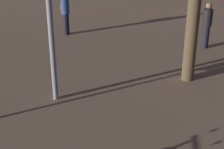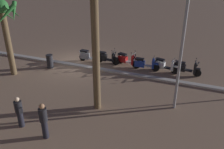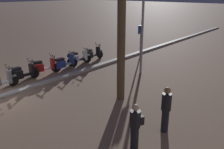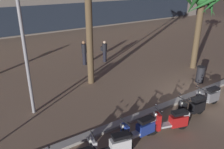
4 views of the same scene
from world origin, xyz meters
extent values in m
cylinder|color=black|center=(-2.71, 7.68, 0.43)|extent=(0.26, 0.26, 0.85)
cylinder|color=black|center=(-2.71, 7.68, 1.15)|extent=(0.34, 0.34, 0.60)
sphere|color=#9E704C|center=(-2.71, 7.68, 1.57)|extent=(0.23, 0.23, 0.23)
cylinder|color=black|center=(-8.15, 9.11, 0.44)|extent=(0.26, 0.26, 0.87)
cylinder|color=#2D4C8C|center=(-8.15, 9.11, 1.18)|extent=(0.34, 0.34, 0.62)
cube|color=brown|center=(-8.29, 9.28, 1.09)|extent=(0.20, 0.19, 0.28)
camera|label=1|loc=(-5.65, -4.55, 4.25)|focal=54.67mm
camera|label=2|loc=(-8.27, 14.17, 6.86)|focal=38.37mm
camera|label=3|loc=(4.09, 11.12, 4.73)|focal=38.31mm
camera|label=4|loc=(-9.54, -5.94, 5.48)|focal=37.24mm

